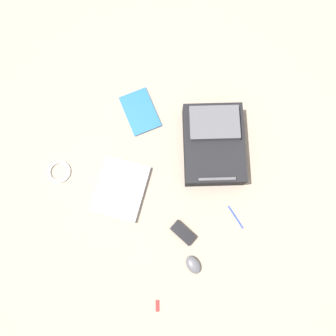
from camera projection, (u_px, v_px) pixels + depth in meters
The scene contains 9 objects.
ground_plane at pixel (169, 177), 1.82m from camera, with size 3.46×3.46×0.00m, color gray.
backpack at pixel (213, 143), 1.79m from camera, with size 0.50×0.52×0.16m.
laptop at pixel (121, 189), 1.80m from camera, with size 0.39×0.38×0.03m.
book_manual at pixel (140, 112), 1.89m from camera, with size 0.22×0.28×0.01m.
computer_mouse at pixel (193, 265), 1.72m from camera, with size 0.06×0.09×0.03m, color #4C4C51.
cable_coil at pixel (59, 172), 1.82m from camera, with size 0.12×0.12×0.02m, color silver.
power_brick at pixel (183, 233), 1.75m from camera, with size 0.06×0.13×0.03m, color black.
pen_black at pixel (236, 217), 1.78m from camera, with size 0.01×0.01×0.14m, color #1933B2.
usb_stick at pixel (157, 306), 1.70m from camera, with size 0.02×0.05×0.01m, color #B21919.
Camera 1 is at (0.19, 0.23, 1.80)m, focal length 36.56 mm.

